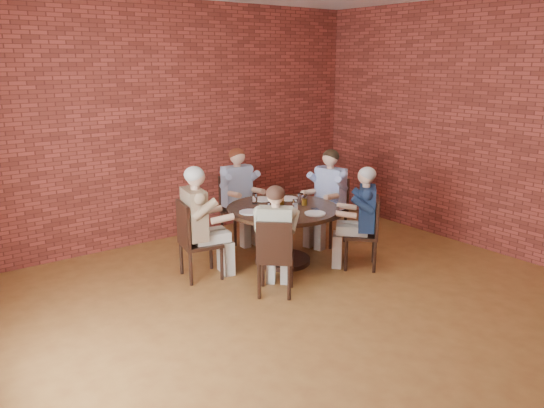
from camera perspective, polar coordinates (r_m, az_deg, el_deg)
floor at (r=5.50m, az=6.66°, el=-12.84°), size 7.00×7.00×0.00m
wall_back at (r=7.80m, az=-11.10°, el=8.50°), size 7.00×0.00×7.00m
wall_right at (r=7.55m, az=25.42°, el=7.10°), size 0.00×7.00×7.00m
dining_table at (r=6.86m, az=1.17°, el=-2.15°), size 1.45×1.45×0.75m
chair_a at (r=7.73m, az=6.37°, el=-0.34°), size 0.53×0.53×0.95m
diner_a at (r=7.61m, az=6.03°, el=0.71°), size 0.77×0.68×1.36m
chair_b at (r=7.82m, az=-3.87°, el=-0.09°), size 0.46×0.46×0.95m
diner_b at (r=7.70m, az=-3.55°, el=0.95°), size 0.58×0.70×1.36m
chair_c at (r=6.43m, az=-8.49°, el=-3.61°), size 0.53×0.53×0.96m
diner_c at (r=6.41m, az=-7.77°, el=-2.06°), size 0.78×0.68×1.38m
chair_d at (r=5.90m, az=0.33°, el=-5.48°), size 0.56×0.56×0.90m
diner_d at (r=5.92m, az=0.40°, el=-3.95°), size 0.77×0.77×1.27m
chair_e at (r=6.82m, az=10.26°, el=-2.75°), size 0.58×0.58×0.92m
diner_e at (r=6.77m, az=9.63°, el=-1.51°), size 0.80×0.81×1.30m
plate_a at (r=7.21m, az=1.74°, el=0.60°), size 0.26×0.26×0.01m
plate_b at (r=7.17m, az=-1.05°, el=0.52°), size 0.26×0.26×0.01m
plate_c at (r=6.57m, az=-2.43°, el=-0.87°), size 0.26×0.26×0.01m
plate_d at (r=6.53m, az=4.65°, el=-1.01°), size 0.26×0.26×0.01m
glass_a at (r=6.96m, az=3.08°, el=0.59°), size 0.07×0.07×0.14m
glass_b at (r=6.92m, az=1.02°, el=0.51°), size 0.07×0.07×0.14m
glass_c at (r=6.96m, az=-1.85°, el=0.60°), size 0.07×0.07×0.14m
glass_d at (r=6.73m, az=-0.01°, el=0.09°), size 0.07×0.07×0.14m
glass_e at (r=6.51m, az=-0.27°, el=-0.42°), size 0.07×0.07×0.14m
glass_f at (r=6.38m, az=2.09°, el=-0.77°), size 0.07×0.07×0.14m
glass_g at (r=6.66m, az=2.52°, el=-0.09°), size 0.07×0.07×0.14m
glass_h at (r=6.89m, az=3.51°, el=0.43°), size 0.07×0.07×0.14m
smartphone at (r=6.71m, az=4.70°, el=-0.60°), size 0.13×0.17×0.01m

